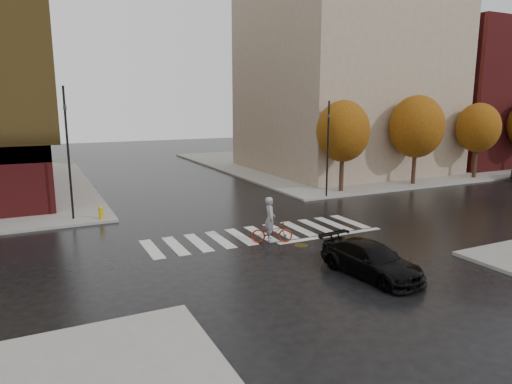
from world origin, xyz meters
TOP-DOWN VIEW (x-y plane):
  - ground at (0.00, 0.00)m, footprint 120.00×120.00m
  - sidewalk_ne at (21.00, 21.00)m, footprint 30.00×30.00m
  - crosswalk at (0.00, 0.50)m, footprint 12.00×3.00m
  - building_ne_tan at (17.00, 17.00)m, footprint 16.00×16.00m
  - building_ne_brick at (33.00, 16.00)m, footprint 14.00×14.00m
  - tree_ne_a at (10.00, 7.40)m, footprint 3.80×3.80m
  - tree_ne_b at (17.00, 7.40)m, footprint 4.20×4.20m
  - tree_ne_c at (24.00, 7.40)m, footprint 3.60×3.60m
  - sedan at (1.24, -6.33)m, footprint 2.36×4.57m
  - cyclist at (-0.22, -1.00)m, footprint 2.04×1.34m
  - traffic_light_nw at (-8.23, 7.34)m, footprint 0.19×0.17m
  - traffic_light_ne at (7.96, 6.30)m, footprint 0.16×0.18m
  - fire_hydrant at (-6.85, 6.50)m, footprint 0.26×0.26m
  - manhole at (0.82, -2.00)m, footprint 0.78×0.78m

SIDE VIEW (x-z plane):
  - ground at x=0.00m, z-range 0.00..0.00m
  - crosswalk at x=0.00m, z-range 0.00..0.01m
  - manhole at x=0.82m, z-range 0.00..0.01m
  - sidewalk_ne at x=21.00m, z-range 0.00..0.15m
  - fire_hydrant at x=-6.85m, z-range 0.19..0.92m
  - sedan at x=1.24m, z-range 0.00..1.27m
  - cyclist at x=-0.22m, z-range -0.35..1.85m
  - traffic_light_ne at x=7.96m, z-range 0.51..6.95m
  - traffic_light_nw at x=-8.23m, z-range 0.64..7.84m
  - tree_ne_c at x=24.00m, z-range 1.22..7.53m
  - tree_ne_a at x=10.00m, z-range 1.20..7.71m
  - tree_ne_b at x=17.00m, z-range 1.17..8.07m
  - building_ne_brick at x=33.00m, z-range 0.15..14.15m
  - building_ne_tan at x=17.00m, z-range 0.15..18.15m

